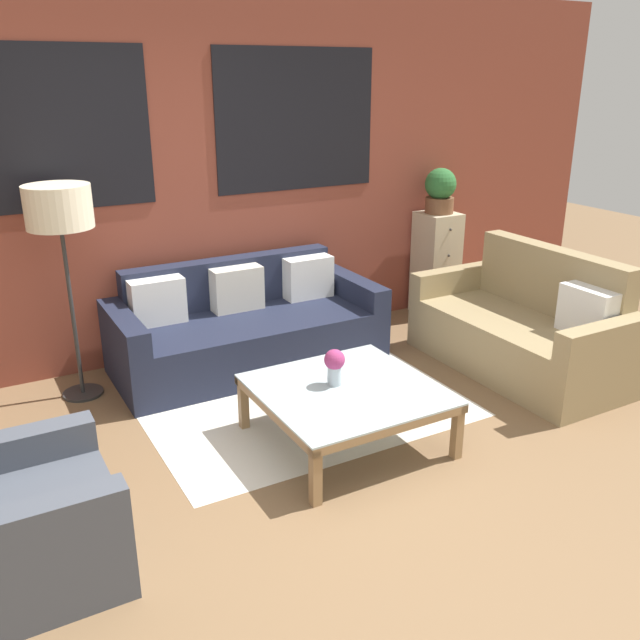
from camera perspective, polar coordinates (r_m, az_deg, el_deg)
ground_plane at (r=3.77m, az=2.48°, el=-14.83°), size 16.00×16.00×0.00m
wall_back_brick at (r=5.37m, az=-11.35°, el=11.70°), size 8.40×0.09×2.80m
rug at (r=4.77m, az=-1.84°, el=-6.79°), size 2.11×1.68×0.00m
couch_dark at (r=5.29m, az=-6.26°, el=-0.74°), size 2.05×0.88×0.78m
settee_vintage at (r=5.37m, az=16.75°, el=-0.91°), size 0.80×1.66×0.92m
armchair_corner at (r=3.40m, az=-24.36°, el=-15.52°), size 0.80×0.79×0.84m
coffee_table at (r=4.13m, az=2.22°, el=-6.33°), size 1.03×1.03×0.37m
floor_lamp at (r=4.75m, az=-21.10°, el=8.29°), size 0.43×0.43×1.49m
drawer_cabinet at (r=6.43m, az=9.72°, el=4.69°), size 0.34×0.36×0.96m
potted_plant at (r=6.29m, az=10.09°, el=10.71°), size 0.28×0.28×0.40m
flower_vase at (r=4.10m, az=1.23°, el=-3.76°), size 0.13×0.13×0.23m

